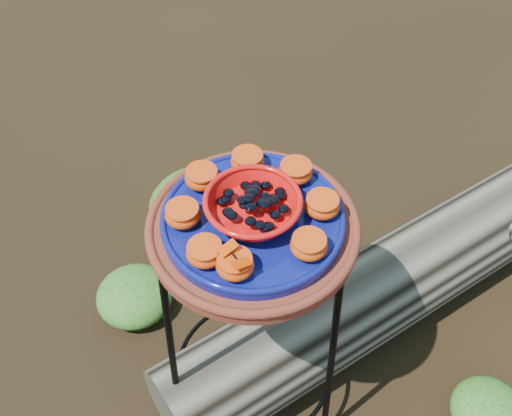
{
  "coord_description": "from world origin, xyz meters",
  "views": [
    {
      "loc": [
        0.04,
        -0.8,
        1.69
      ],
      "look_at": [
        0.01,
        0.0,
        0.78
      ],
      "focal_mm": 45.0,
      "sensor_mm": 36.0,
      "label": 1
    }
  ],
  "objects_px": {
    "red_bowl": "(253,208)",
    "driftwood_log": "(382,289)",
    "terracotta_saucer": "(253,230)",
    "plant_stand": "(253,327)",
    "cobalt_plate": "(253,220)"
  },
  "relations": [
    {
      "from": "plant_stand",
      "to": "terracotta_saucer",
      "type": "height_order",
      "value": "terracotta_saucer"
    },
    {
      "from": "terracotta_saucer",
      "to": "cobalt_plate",
      "type": "distance_m",
      "value": 0.03
    },
    {
      "from": "plant_stand",
      "to": "cobalt_plate",
      "type": "relative_size",
      "value": 1.98
    },
    {
      "from": "cobalt_plate",
      "to": "red_bowl",
      "type": "distance_m",
      "value": 0.04
    },
    {
      "from": "driftwood_log",
      "to": "terracotta_saucer",
      "type": "bearing_deg",
      "value": -143.08
    },
    {
      "from": "plant_stand",
      "to": "terracotta_saucer",
      "type": "relative_size",
      "value": 1.7
    },
    {
      "from": "plant_stand",
      "to": "driftwood_log",
      "type": "height_order",
      "value": "plant_stand"
    },
    {
      "from": "terracotta_saucer",
      "to": "driftwood_log",
      "type": "bearing_deg",
      "value": 36.92
    },
    {
      "from": "red_bowl",
      "to": "terracotta_saucer",
      "type": "bearing_deg",
      "value": 0.0
    },
    {
      "from": "terracotta_saucer",
      "to": "driftwood_log",
      "type": "height_order",
      "value": "terracotta_saucer"
    },
    {
      "from": "terracotta_saucer",
      "to": "red_bowl",
      "type": "distance_m",
      "value": 0.06
    },
    {
      "from": "plant_stand",
      "to": "cobalt_plate",
      "type": "xyz_separation_m",
      "value": [
        0.0,
        0.0,
        0.4
      ]
    },
    {
      "from": "driftwood_log",
      "to": "red_bowl",
      "type": "bearing_deg",
      "value": -143.08
    },
    {
      "from": "plant_stand",
      "to": "terracotta_saucer",
      "type": "xyz_separation_m",
      "value": [
        0.0,
        0.0,
        0.37
      ]
    },
    {
      "from": "red_bowl",
      "to": "driftwood_log",
      "type": "xyz_separation_m",
      "value": [
        0.36,
        0.27,
        -0.65
      ]
    }
  ]
}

